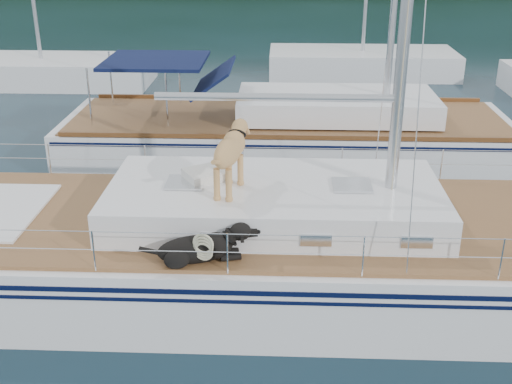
{
  "coord_description": "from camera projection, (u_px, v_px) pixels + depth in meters",
  "views": [
    {
      "loc": [
        0.89,
        -9.26,
        5.62
      ],
      "look_at": [
        0.5,
        0.2,
        1.6
      ],
      "focal_mm": 45.0,
      "sensor_mm": 36.0,
      "label": 1
    }
  ],
  "objects": [
    {
      "name": "ground",
      "position": [
        226.0,
        284.0,
        10.74
      ],
      "size": [
        120.0,
        120.0,
        0.0
      ],
      "primitive_type": "plane",
      "color": "black",
      "rests_on": "ground"
    },
    {
      "name": "bg_boat_west",
      "position": [
        43.0,
        72.0,
        23.75
      ],
      "size": [
        8.0,
        3.0,
        11.65
      ],
      "color": "white",
      "rests_on": "ground"
    },
    {
      "name": "bg_boat_center",
      "position": [
        362.0,
        63.0,
        25.13
      ],
      "size": [
        7.2,
        3.0,
        11.65
      ],
      "color": "white",
      "rests_on": "ground"
    },
    {
      "name": "neighbor_sailboat",
      "position": [
        291.0,
        137.0,
        16.05
      ],
      "size": [
        11.0,
        3.5,
        13.3
      ],
      "color": "white",
      "rests_on": "ground"
    },
    {
      "name": "main_sailboat",
      "position": [
        230.0,
        248.0,
        10.46
      ],
      "size": [
        12.0,
        3.8,
        14.01
      ],
      "color": "white",
      "rests_on": "ground"
    }
  ]
}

